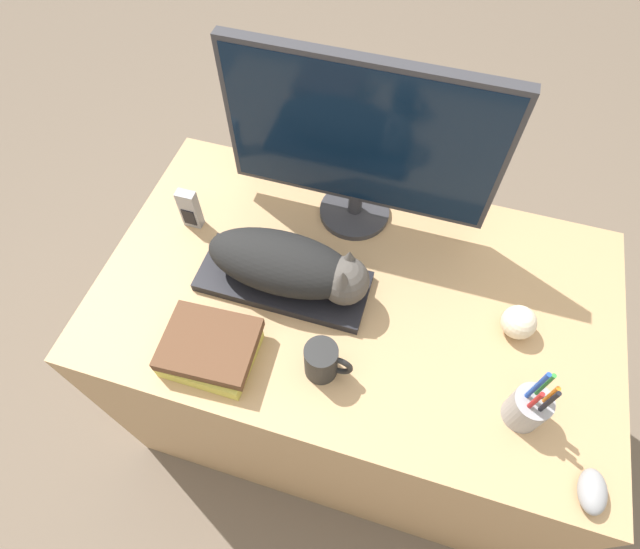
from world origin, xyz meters
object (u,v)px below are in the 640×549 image
(cat, at_px, (292,266))
(baseball, at_px, (519,322))
(keyboard, at_px, (284,281))
(monitor, at_px, (360,143))
(computer_mouse, at_px, (592,491))
(coffee_mug, at_px, (323,361))
(book_stack, at_px, (210,349))
(phone, at_px, (190,209))
(pen_cup, at_px, (528,407))

(cat, relative_size, baseball, 4.95)
(keyboard, height_order, monitor, monitor)
(computer_mouse, height_order, baseball, baseball)
(keyboard, xyz_separation_m, baseball, (0.53, 0.03, 0.03))
(coffee_mug, relative_size, baseball, 1.37)
(cat, distance_m, baseball, 0.51)
(monitor, relative_size, book_stack, 3.06)
(computer_mouse, bearing_deg, book_stack, 175.99)
(monitor, relative_size, baseball, 8.22)
(cat, distance_m, monitor, 0.31)
(cat, height_order, computer_mouse, cat)
(phone, bearing_deg, computer_mouse, -21.17)
(phone, bearing_deg, keyboard, -20.81)
(baseball, xyz_separation_m, phone, (-0.82, 0.07, 0.02))
(pen_cup, height_order, phone, pen_cup)
(pen_cup, bearing_deg, cat, 163.63)
(keyboard, height_order, cat, cat)
(phone, bearing_deg, coffee_mug, -33.72)
(computer_mouse, xyz_separation_m, phone, (-0.98, 0.38, 0.04))
(coffee_mug, bearing_deg, phone, 146.28)
(coffee_mug, xyz_separation_m, phone, (-0.43, 0.29, 0.01))
(monitor, bearing_deg, keyboard, -112.47)
(coffee_mug, bearing_deg, computer_mouse, -9.48)
(keyboard, relative_size, book_stack, 1.97)
(coffee_mug, bearing_deg, baseball, 29.30)
(monitor, height_order, coffee_mug, monitor)
(coffee_mug, distance_m, phone, 0.52)
(coffee_mug, distance_m, book_stack, 0.24)
(phone, xyz_separation_m, book_stack, (0.19, -0.32, -0.02))
(coffee_mug, relative_size, book_stack, 0.51)
(pen_cup, bearing_deg, phone, 162.60)
(monitor, xyz_separation_m, baseball, (0.43, -0.22, -0.21))
(monitor, relative_size, phone, 5.46)
(computer_mouse, bearing_deg, pen_cup, 139.65)
(pen_cup, xyz_separation_m, book_stack, (-0.65, -0.06, -0.02))
(cat, xyz_separation_m, baseball, (0.51, 0.03, -0.05))
(phone, distance_m, book_stack, 0.38)
(book_stack, bearing_deg, coffee_mug, 8.59)
(keyboard, height_order, baseball, baseball)
(computer_mouse, height_order, phone, phone)
(keyboard, xyz_separation_m, pen_cup, (0.56, -0.16, 0.04))
(book_stack, bearing_deg, baseball, 21.97)
(keyboard, distance_m, phone, 0.30)
(monitor, distance_m, baseball, 0.53)
(computer_mouse, distance_m, pen_cup, 0.18)
(keyboard, distance_m, monitor, 0.36)
(baseball, bearing_deg, monitor, 152.69)
(cat, distance_m, pen_cup, 0.56)
(cat, relative_size, monitor, 0.60)
(coffee_mug, height_order, phone, phone)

